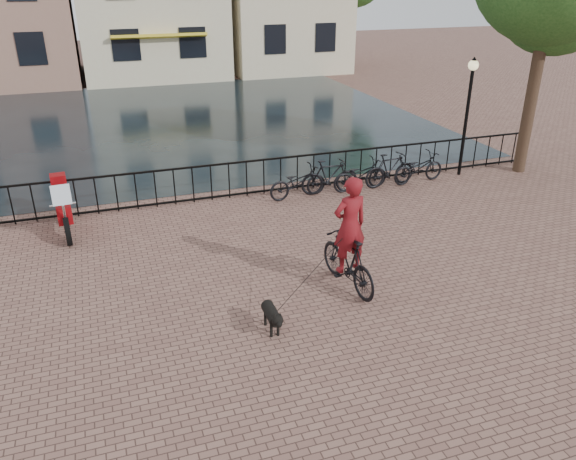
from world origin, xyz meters
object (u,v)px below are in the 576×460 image
object	(u,v)px
lamp_post	(469,98)
cyclist	(349,240)
dog	(272,317)
motorcycle	(62,202)

from	to	relation	value
lamp_post	cyclist	distance (m)	8.07
cyclist	dog	xyz separation A→B (m)	(-1.88, -0.95, -0.75)
cyclist	motorcycle	xyz separation A→B (m)	(-5.35, 4.64, -0.27)
lamp_post	dog	world-z (taller)	lamp_post
lamp_post	dog	bearing A→B (deg)	-142.97
dog	motorcycle	size ratio (longest dim) A/B	0.38
lamp_post	motorcycle	distance (m)	11.59
lamp_post	cyclist	bearing A→B (deg)	-140.27
lamp_post	motorcycle	world-z (taller)	lamp_post
lamp_post	dog	xyz separation A→B (m)	(-8.00, -6.03, -2.10)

